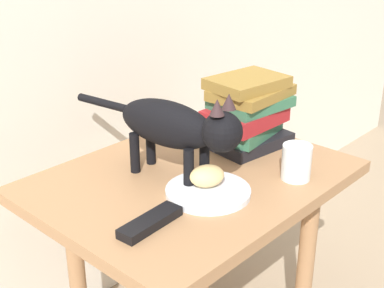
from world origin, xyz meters
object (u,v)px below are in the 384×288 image
object	(u,v)px
cat	(177,126)
bread_roll	(207,176)
book_stack	(247,113)
tv_remote	(150,222)
side_table	(192,204)
plate	(208,192)
candle_jar	(296,164)

from	to	relation	value
cat	bread_roll	bearing A→B (deg)	-90.88
bread_roll	book_stack	size ratio (longest dim) A/B	0.35
bread_roll	cat	bearing A→B (deg)	89.12
book_stack	tv_remote	distance (m)	0.48
side_table	tv_remote	size ratio (longest dim) A/B	4.87
plate	bread_roll	xyz separation A→B (m)	(0.01, 0.01, 0.03)
cat	book_stack	world-z (taller)	cat
bread_roll	book_stack	distance (m)	0.29
side_table	cat	xyz separation A→B (m)	(-0.04, 0.01, 0.22)
plate	book_stack	bearing A→B (deg)	20.93
candle_jar	tv_remote	world-z (taller)	candle_jar
side_table	plate	distance (m)	0.14
bread_roll	tv_remote	bearing A→B (deg)	-175.66
plate	candle_jar	distance (m)	0.23
side_table	candle_jar	xyz separation A→B (m)	(0.15, -0.19, 0.12)
tv_remote	book_stack	bearing A→B (deg)	9.66
bread_roll	plate	bearing A→B (deg)	-128.28
plate	book_stack	xyz separation A→B (m)	(0.28, 0.11, 0.09)
side_table	bread_roll	world-z (taller)	bread_roll
cat	tv_remote	size ratio (longest dim) A/B	3.18
tv_remote	candle_jar	bearing A→B (deg)	-18.02
cat	tv_remote	xyz separation A→B (m)	(-0.19, -0.11, -0.12)
side_table	tv_remote	distance (m)	0.27
candle_jar	cat	bearing A→B (deg)	132.79
bread_roll	cat	world-z (taller)	cat
side_table	bread_roll	xyz separation A→B (m)	(-0.04, -0.08, 0.12)
candle_jar	tv_remote	size ratio (longest dim) A/B	0.57
bread_roll	candle_jar	size ratio (longest dim) A/B	0.94
book_stack	tv_remote	bearing A→B (deg)	-166.62
cat	book_stack	size ratio (longest dim) A/B	2.08
side_table	candle_jar	size ratio (longest dim) A/B	8.59
plate	cat	bearing A→B (deg)	84.33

